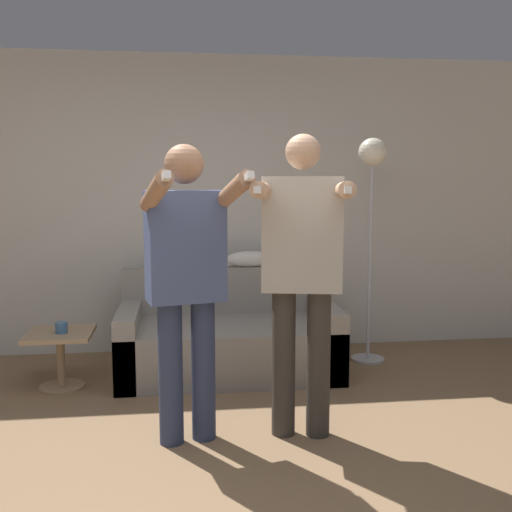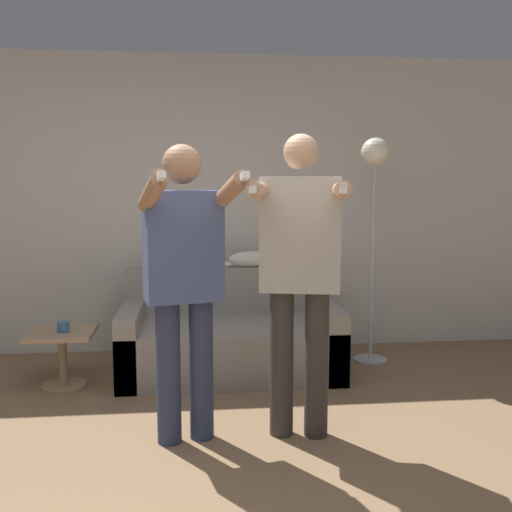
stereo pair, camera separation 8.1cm
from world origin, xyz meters
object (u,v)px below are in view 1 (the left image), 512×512
Objects in this scene: couch at (228,340)px; person_left at (186,272)px; side_table at (60,347)px; person_right at (302,264)px; cup at (61,328)px; floor_lamp at (372,186)px; cat at (251,258)px.

person_left is at bearing -104.75° from couch.
couch reaches higher than side_table.
person_right is 1.95m from cup.
couch is 0.95× the size of person_right.
person_right is (0.67, 0.00, 0.03)m from person_left.
floor_lamp is at bearing 9.38° from cup.
floor_lamp is 3.99× the size of side_table.
person_right is 3.82× the size of side_table.
cup is (-1.46, -0.61, -0.40)m from cat.
cup is at bearing 158.80° from person_right.
person_left is at bearing -109.04° from cat.
couch is 1.53m from person_right.
person_right is at bearing -32.94° from cup.
person_left is at bearing -137.32° from floor_lamp.
couch is 1.28m from cup.
cup is at bearing -168.17° from couch.
person_right reaches higher than side_table.
cup reaches higher than side_table.
cup is at bearing -170.62° from floor_lamp.
floor_lamp is (0.87, 1.41, 0.44)m from person_right.
side_table is 5.30× the size of cup.
cat is at bearing 22.74° from cup.
person_left is 1.46m from cup.
side_table is 0.16m from cup.
person_right is (0.33, -1.27, 0.78)m from couch.
person_left is 19.54× the size of cup.
person_right is at bearing -12.74° from person_left.
cup is (-0.90, 1.01, -0.55)m from person_left.
person_left is (-0.33, -1.27, 0.75)m from couch.
side_table is (-1.48, -0.58, -0.56)m from cat.
couch is at bearing 62.49° from person_left.
floor_lamp is at bearing -12.17° from cat.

